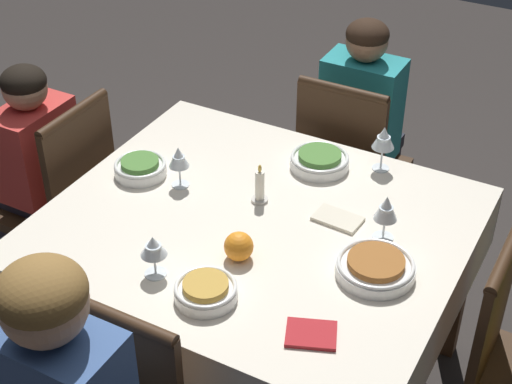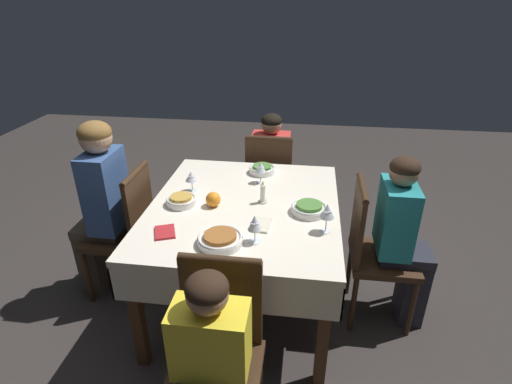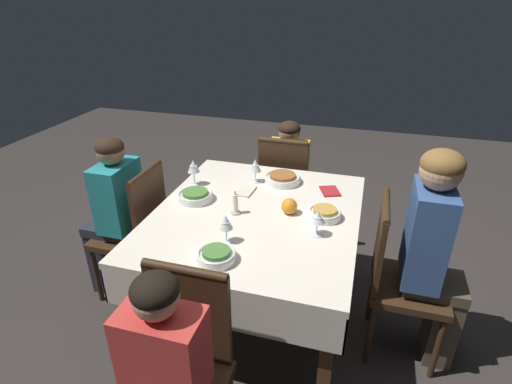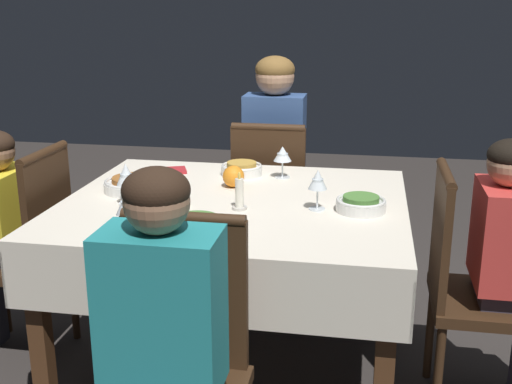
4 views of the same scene
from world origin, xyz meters
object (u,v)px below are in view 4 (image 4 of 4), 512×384
object	(u,v)px
chair_east	(27,246)
wine_glass_north	(128,204)
wine_glass_south	(283,155)
person_child_teal	(155,366)
chair_north	(176,366)
bowl_north	(196,226)
orange_fruit	(233,176)
person_adult_denim	(276,158)
napkin_red_folded	(167,206)
bowl_east	(133,184)
wine_glass_west	(318,181)
bowl_south	(242,169)
chair_south	(271,200)
candle_centerpiece	(239,196)
bowl_west	(361,204)
napkin_spare_side	(171,171)
wine_glass_east	(126,176)
chair_west	(469,282)
dining_table	(235,221)

from	to	relation	value
chair_east	wine_glass_north	size ratio (longest dim) A/B	5.49
wine_glass_south	person_child_teal	bearing A→B (deg)	84.02
chair_north	bowl_north	distance (m)	0.48
bowl_north	orange_fruit	distance (m)	0.56
chair_north	person_child_teal	bearing A→B (deg)	-90.00
person_adult_denim	napkin_red_folded	distance (m)	1.08
bowl_east	wine_glass_west	xyz separation A→B (m)	(-0.73, 0.11, 0.08)
bowl_south	chair_south	bearing A→B (deg)	-99.23
wine_glass_north	chair_east	bearing A→B (deg)	-35.72
bowl_south	bowl_north	distance (m)	0.75
bowl_south	wine_glass_south	bearing A→B (deg)	174.81
bowl_north	chair_south	bearing A→B (deg)	-93.19
person_adult_denim	wine_glass_north	bearing A→B (deg)	79.66
candle_centerpiece	person_child_teal	bearing A→B (deg)	87.03
person_adult_denim	napkin_red_folded	xyz separation A→B (m)	(0.24, 1.05, 0.06)
bowl_north	wine_glass_west	xyz separation A→B (m)	(-0.36, -0.32, 0.08)
bowl_east	napkin_red_folded	xyz separation A→B (m)	(-0.20, 0.18, -0.02)
bowl_west	napkin_spare_side	bearing A→B (deg)	-26.27
wine_glass_east	napkin_red_folded	size ratio (longest dim) A/B	1.01
bowl_north	chair_west	bearing A→B (deg)	-160.72
chair_west	napkin_spare_side	xyz separation A→B (m)	(1.22, -0.42, 0.24)
person_child_teal	chair_north	bearing A→B (deg)	90.00
dining_table	bowl_north	bearing A→B (deg)	83.33
wine_glass_south	bowl_north	xyz separation A→B (m)	(0.18, 0.73, -0.07)
chair_west	candle_centerpiece	bearing A→B (deg)	92.87
bowl_west	candle_centerpiece	distance (m)	0.43
chair_north	wine_glass_north	bearing A→B (deg)	127.28
dining_table	bowl_north	distance (m)	0.40
chair_south	bowl_south	distance (m)	0.49
chair_north	bowl_west	world-z (taller)	chair_north
bowl_west	candle_centerpiece	bearing A→B (deg)	7.36
wine_glass_east	bowl_south	bearing A→B (deg)	-124.51
chair_east	bowl_north	size ratio (longest dim) A/B	4.43
person_child_teal	bowl_north	bearing A→B (deg)	94.42
dining_table	chair_west	size ratio (longest dim) A/B	1.41
wine_glass_west	napkin_spare_side	bearing A→B (deg)	-31.75
candle_centerpiece	napkin_spare_side	size ratio (longest dim) A/B	0.87
chair_west	person_adult_denim	bearing A→B (deg)	40.39
chair_west	napkin_red_folded	size ratio (longest dim) A/B	5.91
dining_table	person_child_teal	size ratio (longest dim) A/B	1.18
person_adult_denim	dining_table	bearing A→B (deg)	88.76
chair_east	wine_glass_south	distance (m)	1.11
chair_north	napkin_red_folded	xyz separation A→B (m)	(0.22, -0.64, 0.24)
chair_south	bowl_north	world-z (taller)	chair_south
dining_table	wine_glass_west	size ratio (longest dim) A/B	8.61
dining_table	bowl_east	distance (m)	0.44
chair_east	person_child_teal	world-z (taller)	person_child_teal
chair_east	wine_glass_east	world-z (taller)	chair_east
chair_west	bowl_south	xyz separation A→B (m)	(0.91, -0.43, 0.26)
chair_west	bowl_east	size ratio (longest dim) A/B	3.96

